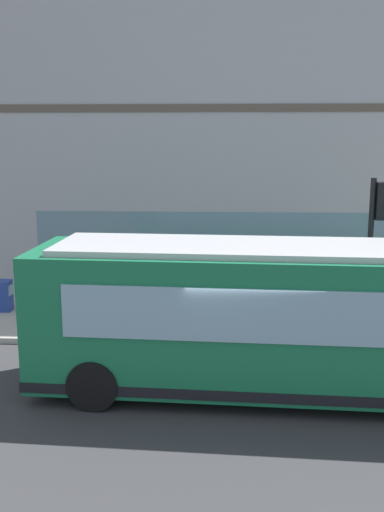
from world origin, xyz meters
TOP-DOWN VIEW (x-y plane):
  - ground at (0.00, 0.00)m, footprint 120.00×120.00m
  - sidewalk_curb at (4.86, 0.00)m, footprint 4.52×40.00m
  - building_corner at (10.23, 0.00)m, footprint 6.29×18.55m
  - city_bus_nearside at (0.09, -0.62)m, footprint 3.04×10.16m
  - traffic_light_near_corner at (3.01, -3.13)m, footprint 0.32×0.49m
  - fire_hydrant at (3.20, 1.54)m, footprint 0.35×0.35m
  - newspaper_vending_box at (4.96, 6.88)m, footprint 0.44×0.42m

SIDE VIEW (x-z plane):
  - ground at x=0.00m, z-range 0.00..0.00m
  - sidewalk_curb at x=4.86m, z-range 0.00..0.15m
  - fire_hydrant at x=3.20m, z-range 0.14..0.88m
  - newspaper_vending_box at x=4.96m, z-range 0.15..1.05m
  - city_bus_nearside at x=0.09m, z-range 0.02..3.09m
  - traffic_light_near_corner at x=3.01m, z-range 0.94..4.97m
  - building_corner at x=10.23m, z-range -0.01..10.83m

